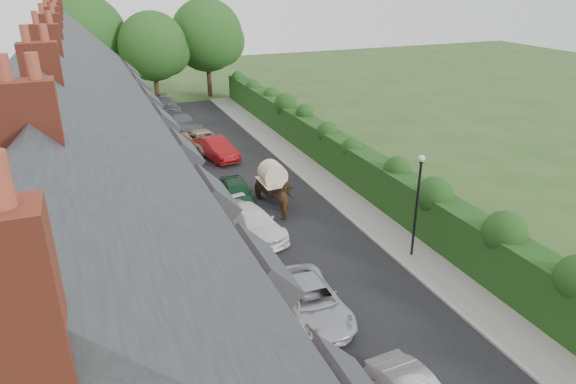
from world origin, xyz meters
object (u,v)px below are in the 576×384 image
Objects in this scene: horse_cart at (273,179)px; car_black at (164,103)px; car_white at (252,223)px; lamppost at (418,194)px; car_grey at (180,122)px; horse at (287,201)px; car_beige at (204,141)px; car_silver_b at (311,301)px; car_red at (216,149)px; car_green at (236,192)px.

car_black is at bearing 95.47° from horse_cart.
horse_cart is (2.52, 3.73, 0.68)m from car_white.
lamppost is 9.73m from horse_cart.
car_grey is 2.62× the size of horse.
car_beige is 13.60m from car_black.
car_silver_b is 19.79m from car_red.
car_green is at bearing -90.20° from car_black.
car_red reaches higher than car_beige.
car_white is 20.41m from car_grey.
car_red is 8.76m from horse_cart.
horse is (2.24, -18.92, 0.09)m from car_grey.
car_red is (-5.07, 17.38, -2.53)m from lamppost.
horse reaches higher than car_silver_b.
lamppost reaches higher than horse_cart.
car_silver_b is 1.00× the size of car_white.
car_red reaches higher than car_green.
car_black reaches higher than car_white.
lamppost reaches higher than car_grey.
horse is (2.36, -26.89, 0.13)m from car_black.
car_white reaches higher than car_silver_b.
horse reaches higher than car_green.
car_green is 1.25× the size of horse_cart.
car_grey is 19.06m from horse.
car_red is 10.96m from horse.
car_green is (-6.03, 9.08, -2.58)m from lamppost.
lamppost reaches higher than car_red.
car_green reaches higher than car_silver_b.
car_red is (0.97, 8.30, 0.04)m from car_green.
car_beige is (-0.30, 2.42, -0.07)m from car_red.
lamppost is 20.68m from car_beige.
car_white is 1.06× the size of car_red.
car_grey is (-0.75, 5.60, 0.10)m from car_beige.
car_red is at bearing -96.43° from car_grey.
car_white is at bearing -124.06° from horse_cart.
horse_cart is at bearing -92.80° from car_beige.
car_white is at bearing -91.01° from car_black.
car_white is 4.56m from horse_cart.
horse is (2.52, 8.84, 0.20)m from car_silver_b.
car_beige is 0.91× the size of car_grey.
car_grey is at bearing 103.55° from lamppost.
car_white is 28.38m from car_black.
car_grey reaches higher than car_black.
car_white reaches higher than car_beige.
car_black is (0.17, 35.73, 0.06)m from car_silver_b.
car_beige is at bearing 105.16° from lamppost.
car_silver_b is 0.90× the size of car_grey.
car_grey is 7.97m from car_black.
car_silver_b is 11.39m from horse_cart.
horse reaches higher than car_black.
car_beige is at bearing 97.66° from horse_cart.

